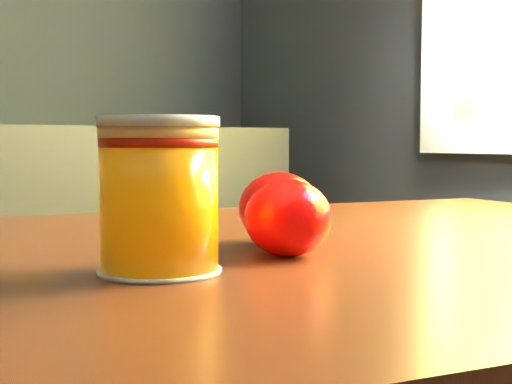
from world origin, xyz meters
TOP-DOWN VIEW (x-y plane):
  - table at (0.97, 0.15)m, footprint 1.08×0.80m
  - juice_glass at (0.81, 0.06)m, footprint 0.09×0.09m
  - orange_front at (0.95, 0.14)m, footprint 0.10×0.10m
  - orange_back at (0.92, 0.08)m, footprint 0.08×0.08m

SIDE VIEW (x-z plane):
  - table at x=0.97m, z-range 0.29..1.06m
  - orange_back at x=0.92m, z-range 0.77..0.83m
  - orange_front at x=0.95m, z-range 0.77..0.84m
  - juice_glass at x=0.81m, z-range 0.77..0.88m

